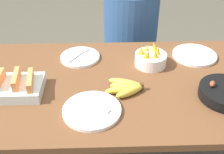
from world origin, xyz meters
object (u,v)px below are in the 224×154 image
empty_plate_near_front (80,57)px  banana_bunch (127,87)px  empty_plate_far_right (194,55)px  person_figure (130,52)px  empty_plate_far_left (92,110)px  fruit_bowl_mango (150,58)px  melon_tray (9,87)px

empty_plate_near_front → banana_bunch: bearing=-51.9°
empty_plate_far_right → banana_bunch: bearing=-143.1°
person_figure → empty_plate_far_left: bearing=-105.1°
person_figure → fruit_bowl_mango: bearing=-84.3°
empty_plate_far_right → fruit_bowl_mango: size_ratio=1.45×
empty_plate_near_front → empty_plate_far_left: (0.08, -0.44, -0.00)m
melon_tray → empty_plate_far_right: bearing=17.4°
banana_bunch → fruit_bowl_mango: fruit_bowl_mango is taller
empty_plate_near_front → empty_plate_far_right: same height
melon_tray → person_figure: bearing=50.5°
banana_bunch → empty_plate_far_right: banana_bunch is taller
banana_bunch → empty_plate_far_left: (-0.16, -0.14, -0.01)m
empty_plate_far_right → person_figure: bearing=123.9°
person_figure → melon_tray: bearing=-129.5°
banana_bunch → empty_plate_near_front: banana_bunch is taller
banana_bunch → empty_plate_far_right: size_ratio=0.79×
empty_plate_far_left → banana_bunch: bearing=41.7°
empty_plate_near_front → empty_plate_far_right: (0.64, 0.00, -0.00)m
empty_plate_far_right → person_figure: 0.62m
person_figure → empty_plate_near_front: bearing=-124.5°
melon_tray → person_figure: 1.03m
melon_tray → empty_plate_far_left: bearing=-20.9°
banana_bunch → melon_tray: 0.55m
fruit_bowl_mango → empty_plate_far_right: bearing=16.8°
empty_plate_near_front → empty_plate_far_right: size_ratio=0.89×
banana_bunch → person_figure: bearing=83.5°
melon_tray → person_figure: size_ratio=0.26×
empty_plate_far_right → fruit_bowl_mango: 0.27m
melon_tray → empty_plate_far_right: size_ratio=1.29×
empty_plate_near_front → empty_plate_far_left: same height
melon_tray → empty_plate_far_right: 0.99m
empty_plate_near_front → person_figure: size_ratio=0.18×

